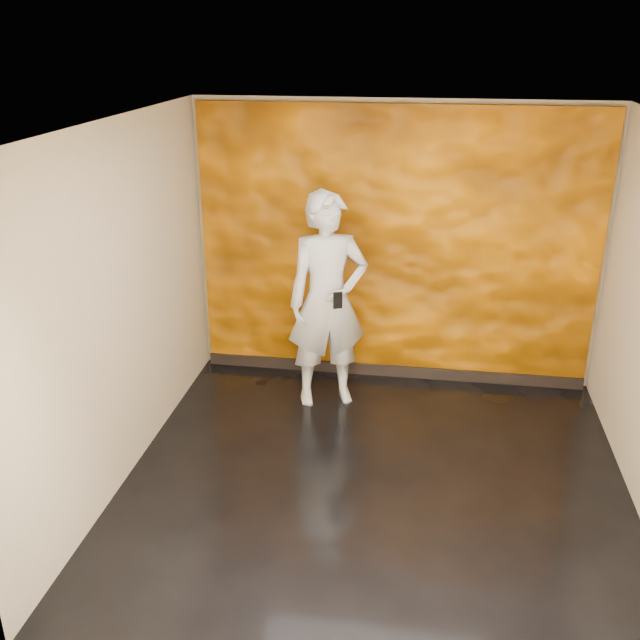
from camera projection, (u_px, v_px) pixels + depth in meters
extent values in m
cube|color=black|center=(374.00, 482.00, 5.75)|extent=(4.00, 4.00, 0.01)
cube|color=#B4A98F|center=(396.00, 245.00, 7.04)|extent=(4.00, 0.02, 2.80)
cube|color=#B4A98F|center=(347.00, 479.00, 3.39)|extent=(4.00, 0.02, 2.80)
cube|color=#B4A98F|center=(121.00, 306.00, 5.50)|extent=(0.02, 4.00, 2.80)
cube|color=white|center=(387.00, 125.00, 4.68)|extent=(4.00, 4.00, 0.01)
cube|color=#FF8A00|center=(395.00, 248.00, 7.01)|extent=(3.90, 0.06, 2.75)
cube|color=black|center=(390.00, 370.00, 7.48)|extent=(3.90, 0.04, 0.12)
imported|color=#A0A7B1|center=(328.00, 301.00, 6.64)|extent=(0.87, 0.72, 2.06)
cube|color=black|center=(338.00, 300.00, 6.30)|extent=(0.08, 0.05, 0.15)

